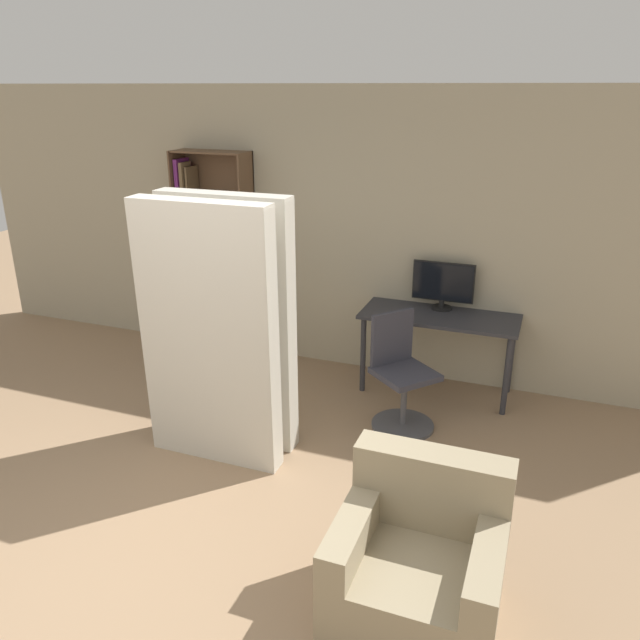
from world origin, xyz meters
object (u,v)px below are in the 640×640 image
at_px(office_chair, 401,381).
at_px(bookshelf, 209,259).
at_px(armchair, 420,563).
at_px(mattress_far, 230,323).
at_px(monitor, 443,284).
at_px(mattress_near, 209,338).

xyz_separation_m(office_chair, bookshelf, (-2.27, 0.88, 0.60)).
xyz_separation_m(office_chair, armchair, (0.58, -1.91, -0.08)).
relative_size(mattress_far, armchair, 2.32).
relative_size(monitor, armchair, 0.66).
distance_m(mattress_near, armchair, 2.11).
bearing_deg(armchair, bookshelf, 135.57).
bearing_deg(mattress_far, mattress_near, -90.00).
bearing_deg(bookshelf, office_chair, -21.21).
distance_m(mattress_far, armchair, 2.27).
relative_size(monitor, bookshelf, 0.27).
height_order(bookshelf, armchair, bookshelf).
bearing_deg(mattress_near, office_chair, 39.29).
bearing_deg(mattress_near, armchair, -27.93).
bearing_deg(mattress_far, monitor, 49.30).
bearing_deg(office_chair, mattress_near, -140.71).
distance_m(monitor, bookshelf, 2.42).
distance_m(monitor, mattress_far, 2.05).
height_order(monitor, bookshelf, bookshelf).
bearing_deg(mattress_far, armchair, -35.22).
distance_m(monitor, armchair, 2.92).
distance_m(monitor, mattress_near, 2.30).
bearing_deg(bookshelf, armchair, -44.43).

